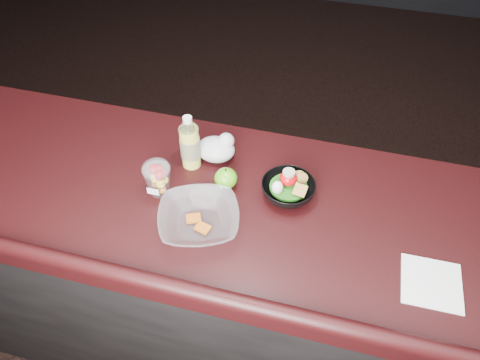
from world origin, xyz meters
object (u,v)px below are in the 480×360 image
Objects in this scene: fruit_cup at (157,177)px; takeout_bowl at (199,219)px; snack_bowl at (288,188)px; lemonade_bottle at (190,145)px; green_apple at (226,178)px.

fruit_cup is 0.41× the size of takeout_bowl.
snack_bowl is 0.69× the size of takeout_bowl.
fruit_cup is (-0.06, -0.15, -0.02)m from lemonade_bottle.
lemonade_bottle reaches higher than snack_bowl.
fruit_cup is 1.64× the size of green_apple.
fruit_cup is at bearing -158.58° from green_apple.
snack_bowl is at bearing 12.61° from fruit_cup.
lemonade_bottle is at bearing 170.51° from snack_bowl.
lemonade_bottle is at bearing 113.92° from takeout_bowl.
snack_bowl is at bearing -9.49° from lemonade_bottle.
snack_bowl is (0.34, -0.06, -0.05)m from lemonade_bottle.
snack_bowl is (0.20, 0.01, -0.00)m from green_apple.
snack_bowl is at bearing 3.16° from green_apple.
green_apple is 0.20m from snack_bowl.
green_apple is (0.14, -0.07, -0.05)m from lemonade_bottle.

